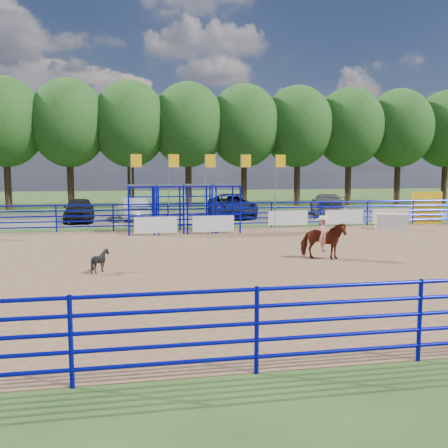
{
  "coord_description": "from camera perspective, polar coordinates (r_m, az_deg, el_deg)",
  "views": [
    {
      "loc": [
        -5.03,
        -17.86,
        3.46
      ],
      "look_at": [
        -1.5,
        1.0,
        1.3
      ],
      "focal_mm": 40.0,
      "sensor_mm": 36.0,
      "label": 1
    }
  ],
  "objects": [
    {
      "name": "car_b",
      "position": [
        33.79,
        -10.43,
        1.72
      ],
      "size": [
        2.17,
        4.67,
        1.48
      ],
      "primitive_type": "imported",
      "rotation": [
        0.0,
        0.0,
        3.28
      ],
      "color": "#94989D",
      "rests_on": "gravel_strip"
    },
    {
      "name": "treeline",
      "position": [
        44.34,
        -4.13,
        11.68
      ],
      "size": [
        56.4,
        6.4,
        11.24
      ],
      "color": "#3F2B19",
      "rests_on": "ground"
    },
    {
      "name": "calf",
      "position": [
        17.03,
        -13.96,
        -4.1
      ],
      "size": [
        0.81,
        0.75,
        0.78
      ],
      "primitive_type": "imported",
      "rotation": [
        0.0,
        0.0,
        1.77
      ],
      "color": "black",
      "rests_on": "arena_dirt"
    },
    {
      "name": "arena_dirt",
      "position": [
        18.87,
        5.05,
        -4.14
      ],
      "size": [
        30.0,
        20.0,
        0.02
      ],
      "primitive_type": "cube",
      "color": "#976D4B",
      "rests_on": "ground"
    },
    {
      "name": "car_c",
      "position": [
        35.26,
        0.91,
        2.14
      ],
      "size": [
        2.74,
        5.9,
        1.64
      ],
      "primitive_type": "imported",
      "rotation": [
        0.0,
        0.0,
        0.0
      ],
      "color": "#151835",
      "rests_on": "gravel_strip"
    },
    {
      "name": "gravel_strip",
      "position": [
        35.39,
        -2.38,
        0.81
      ],
      "size": [
        40.0,
        10.0,
        0.01
      ],
      "primitive_type": "cube",
      "color": "#65645A",
      "rests_on": "ground"
    },
    {
      "name": "horse_and_rider",
      "position": [
        19.17,
        11.27,
        -1.58
      ],
      "size": [
        1.86,
        1.37,
        2.28
      ],
      "color": "maroon",
      "rests_on": "arena_dirt"
    },
    {
      "name": "car_a",
      "position": [
        33.56,
        -16.22,
        1.6
      ],
      "size": [
        2.03,
        4.63,
        1.55
      ],
      "primitive_type": "imported",
      "rotation": [
        0.0,
        0.0,
        0.04
      ],
      "color": "black",
      "rests_on": "gravel_strip"
    },
    {
      "name": "chute_assembly",
      "position": [
        26.97,
        -3.91,
        1.73
      ],
      "size": [
        19.32,
        2.41,
        4.2
      ],
      "color": "#080AB2",
      "rests_on": "ground"
    },
    {
      "name": "car_d",
      "position": [
        36.73,
        11.71,
        2.16
      ],
      "size": [
        3.88,
        5.97,
        1.61
      ],
      "primitive_type": "imported",
      "rotation": [
        0.0,
        0.0,
        2.82
      ],
      "color": "#505052",
      "rests_on": "gravel_strip"
    },
    {
      "name": "ground",
      "position": [
        18.87,
        5.05,
        -4.17
      ],
      "size": [
        120.0,
        120.0,
        0.0
      ],
      "primitive_type": "plane",
      "color": "#406026",
      "rests_on": "ground"
    },
    {
      "name": "perimeter_fence",
      "position": [
        18.75,
        5.07,
        -1.91
      ],
      "size": [
        30.1,
        20.1,
        1.5
      ],
      "color": "#080AB2",
      "rests_on": "ground"
    },
    {
      "name": "announcer_table",
      "position": [
        29.44,
        18.61,
        0.25
      ],
      "size": [
        1.86,
        1.4,
        0.9
      ],
      "primitive_type": "cube",
      "rotation": [
        0.0,
        0.0,
        -0.41
      ],
      "color": "white",
      "rests_on": "arena_dirt"
    }
  ]
}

